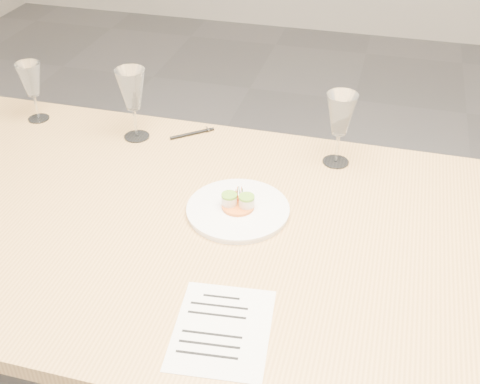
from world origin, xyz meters
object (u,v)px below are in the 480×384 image
(dining_table, at_px, (281,259))
(wine_glass_2, at_px, (341,116))
(recipe_sheet, at_px, (222,329))
(ballpoint_pen, at_px, (192,133))
(dinner_plate, at_px, (238,209))
(wine_glass_1, at_px, (132,91))
(wine_glass_0, at_px, (31,81))

(dining_table, distance_m, wine_glass_2, 0.44)
(dining_table, height_order, recipe_sheet, recipe_sheet)
(ballpoint_pen, bearing_deg, recipe_sheet, -106.84)
(dining_table, xyz_separation_m, dinner_plate, (-0.13, 0.07, 0.08))
(wine_glass_2, bearing_deg, ballpoint_pen, 174.38)
(ballpoint_pen, relative_size, wine_glass_1, 0.53)
(recipe_sheet, height_order, ballpoint_pen, ballpoint_pen)
(dining_table, height_order, wine_glass_0, wine_glass_0)
(wine_glass_2, bearing_deg, dinner_plate, -124.38)
(wine_glass_0, bearing_deg, recipe_sheet, -40.41)
(recipe_sheet, distance_m, wine_glass_2, 0.72)
(dining_table, xyz_separation_m, ballpoint_pen, (-0.37, 0.42, 0.07))
(dining_table, relative_size, recipe_sheet, 9.11)
(dining_table, bearing_deg, recipe_sheet, -100.37)
(wine_glass_0, height_order, wine_glass_1, wine_glass_1)
(ballpoint_pen, height_order, wine_glass_2, wine_glass_2)
(recipe_sheet, bearing_deg, ballpoint_pen, 106.93)
(wine_glass_1, height_order, wine_glass_2, wine_glass_1)
(ballpoint_pen, bearing_deg, wine_glass_1, 159.52)
(dinner_plate, bearing_deg, ballpoint_pen, 124.73)
(dinner_plate, relative_size, wine_glass_0, 1.37)
(recipe_sheet, xyz_separation_m, ballpoint_pen, (-0.31, 0.73, 0.00))
(dinner_plate, height_order, wine_glass_1, wine_glass_1)
(dining_table, bearing_deg, ballpoint_pen, 131.38)
(ballpoint_pen, distance_m, wine_glass_1, 0.23)
(dining_table, height_order, wine_glass_2, wine_glass_2)
(ballpoint_pen, bearing_deg, wine_glass_0, 143.57)
(ballpoint_pen, bearing_deg, wine_glass_2, -45.52)
(ballpoint_pen, bearing_deg, dining_table, -88.53)
(dinner_plate, bearing_deg, wine_glass_0, 157.20)
(dinner_plate, height_order, wine_glass_0, wine_glass_0)
(wine_glass_2, bearing_deg, wine_glass_0, 179.22)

